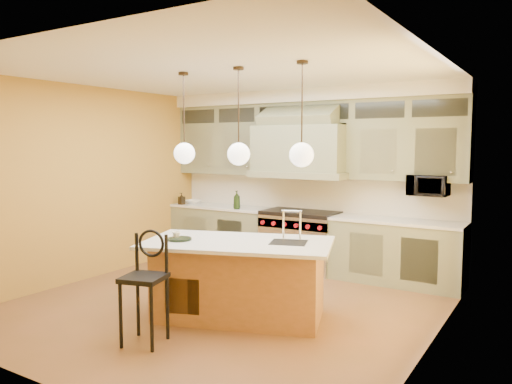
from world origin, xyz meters
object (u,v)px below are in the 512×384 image
Objects in this scene: range at (301,240)px; kitchen_island at (239,278)px; counter_stool at (145,280)px; microwave at (428,185)px.

range is 0.50× the size of kitchen_island.
counter_stool is 2.13× the size of microwave.
range is 2.43m from kitchen_island.
counter_stool is at bearing -128.82° from kitchen_island.
kitchen_island reaches higher than range.
range is 2.18m from microwave.
microwave is (1.54, 2.50, 0.98)m from kitchen_island.
counter_stool is at bearing -118.31° from microwave.
counter_stool is (-0.41, -1.12, 0.18)m from kitchen_island.
range is at bearing 74.47° from counter_stool.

